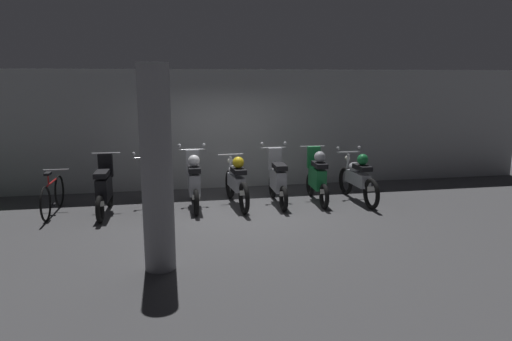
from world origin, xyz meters
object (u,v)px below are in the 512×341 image
(motorbike_slot_0, at_px, (104,188))
(motorbike_slot_3, at_px, (236,181))
(motorbike_slot_4, at_px, (277,180))
(motorbike_slot_6, at_px, (358,178))
(motorbike_slot_5, at_px, (317,176))
(bicycle, at_px, (53,196))
(motorbike_slot_2, at_px, (194,181))
(motorbike_slot_1, at_px, (150,187))
(support_pillar, at_px, (157,169))

(motorbike_slot_0, relative_size, motorbike_slot_3, 0.86)
(motorbike_slot_0, xyz_separation_m, motorbike_slot_3, (2.66, 0.13, 0.00))
(motorbike_slot_4, xyz_separation_m, motorbike_slot_6, (1.78, -0.13, 0.00))
(motorbike_slot_5, distance_m, bicycle, 5.47)
(motorbike_slot_0, relative_size, motorbike_slot_5, 1.00)
(motorbike_slot_2, distance_m, motorbike_slot_3, 0.89)
(motorbike_slot_1, distance_m, support_pillar, 3.22)
(motorbike_slot_0, relative_size, motorbike_slot_2, 1.00)
(motorbike_slot_0, distance_m, bicycle, 1.05)
(motorbike_slot_1, height_order, bicycle, motorbike_slot_1)
(motorbike_slot_6, xyz_separation_m, support_pillar, (-4.23, -2.98, 0.91))
(motorbike_slot_1, distance_m, motorbike_slot_4, 2.67)
(motorbike_slot_1, height_order, motorbike_slot_3, motorbike_slot_1)
(motorbike_slot_2, height_order, bicycle, motorbike_slot_2)
(motorbike_slot_5, bearing_deg, bicycle, 179.28)
(motorbike_slot_0, xyz_separation_m, motorbike_slot_2, (1.78, 0.16, 0.04))
(motorbike_slot_4, distance_m, bicycle, 4.58)
(motorbike_slot_0, bearing_deg, motorbike_slot_1, 5.12)
(motorbike_slot_2, relative_size, motorbike_slot_4, 1.00)
(motorbike_slot_0, bearing_deg, support_pillar, -69.76)
(motorbike_slot_6, xyz_separation_m, bicycle, (-6.35, 0.22, -0.17))
(motorbike_slot_0, distance_m, support_pillar, 3.32)
(motorbike_slot_3, relative_size, motorbike_slot_5, 1.16)
(motorbike_slot_1, relative_size, support_pillar, 0.68)
(motorbike_slot_5, bearing_deg, motorbike_slot_1, -179.14)
(motorbike_slot_2, relative_size, bicycle, 0.97)
(motorbike_slot_2, relative_size, motorbike_slot_3, 0.86)
(motorbike_slot_0, distance_m, motorbike_slot_5, 4.45)
(motorbike_slot_2, xyz_separation_m, motorbike_slot_4, (1.78, -0.04, -0.04))
(motorbike_slot_3, bearing_deg, motorbike_slot_1, -178.36)
(support_pillar, bearing_deg, motorbike_slot_1, 94.10)
(motorbike_slot_2, height_order, motorbike_slot_3, motorbike_slot_2)
(motorbike_slot_1, bearing_deg, motorbike_slot_6, -1.21)
(motorbike_slot_1, height_order, motorbike_slot_6, same)
(motorbike_slot_4, bearing_deg, motorbike_slot_0, -178.14)
(motorbike_slot_2, xyz_separation_m, motorbike_slot_5, (2.67, -0.02, -0.00))
(motorbike_slot_5, relative_size, motorbike_slot_6, 0.86)
(motorbike_slot_0, xyz_separation_m, motorbike_slot_5, (4.44, 0.13, 0.04))
(motorbike_slot_1, xyz_separation_m, motorbike_slot_6, (4.45, -0.09, 0.04))
(motorbike_slot_4, xyz_separation_m, support_pillar, (-2.45, -3.11, 0.91))
(motorbike_slot_3, bearing_deg, motorbike_slot_2, 178.36)
(motorbike_slot_1, height_order, support_pillar, support_pillar)
(motorbike_slot_0, bearing_deg, motorbike_slot_5, 1.71)
(motorbike_slot_6, bearing_deg, motorbike_slot_0, 179.85)
(motorbike_slot_3, distance_m, motorbike_slot_5, 1.78)
(support_pillar, bearing_deg, motorbike_slot_6, 35.20)
(bicycle, bearing_deg, motorbike_slot_6, -1.94)
(motorbike_slot_3, distance_m, motorbike_slot_6, 2.67)
(motorbike_slot_4, height_order, motorbike_slot_6, motorbike_slot_4)
(motorbike_slot_3, height_order, motorbike_slot_5, motorbike_slot_5)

